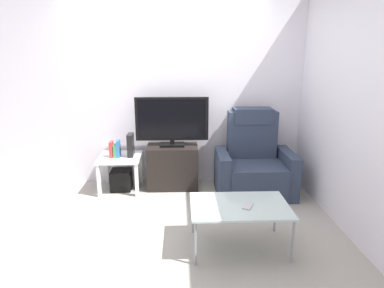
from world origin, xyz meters
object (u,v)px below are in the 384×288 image
Objects in this scene: book_middle at (115,151)px; cell_phone at (248,206)px; game_console at (131,145)px; television at (172,121)px; side_table at (120,162)px; recliner_armchair at (254,165)px; subwoofer_box at (121,180)px; book_rightmost at (118,148)px; tv_stand at (173,166)px; coffee_table at (240,208)px; book_leftmost at (112,149)px.

book_middle is 2.06m from cell_phone.
game_console reaches higher than book_middle.
side_table is at bearing -172.59° from television.
cell_phone is (-0.34, -1.34, 0.06)m from recliner_armchair.
television is 6.39× the size of cell_phone.
side_table reaches higher than cell_phone.
book_rightmost is (-0.01, -0.02, 0.44)m from subwoofer_box.
tv_stand reaches higher than subwoofer_box.
tv_stand is at bearing 174.87° from recliner_armchair.
coffee_table reaches higher than subwoofer_box.
coffee_table is (1.39, -1.42, -0.14)m from book_middle.
game_console is at bearing 3.95° from side_table.
side_table is 0.20m from book_leftmost.
television is 3.23× the size of game_console.
tv_stand is 1.71m from cell_phone.
book_leftmost is 0.91× the size of book_rightmost.
game_console is (0.20, 0.03, 0.07)m from book_middle.
cell_phone reaches higher than subwoofer_box.
book_leftmost is at bearing 135.36° from coffee_table.
book_leftmost reaches higher than side_table.
side_table is at bearing 21.47° from book_middle.
book_rightmost is 1.96m from coffee_table.
cell_phone is at bearing -65.37° from television.
book_middle reaches higher than side_table.
book_leftmost reaches higher than cell_phone.
book_rightmost is at bearing 0.00° from book_leftmost.
subwoofer_box is at bearing 132.90° from coffee_table.
subwoofer_box is at bearing -176.05° from game_console.
game_console reaches higher than coffee_table.
recliner_armchair is 1.81m from book_middle.
television is 5.82× the size of book_middle.
book_middle is (-0.05, -0.02, 0.16)m from side_table.
television is at bearing 8.43° from book_middle.
subwoofer_box is 1.62× the size of book_middle.
television is 4.31× the size of book_rightmost.
book_middle is (-1.80, 0.12, 0.17)m from recliner_armchair.
tv_stand is 4.50× the size of cell_phone.
cell_phone is at bearing -46.36° from side_table.
cell_phone is (1.51, -1.45, -0.13)m from book_leftmost.
book_leftmost is 0.09m from book_rightmost.
television is 4.72× the size of book_leftmost.
subwoofer_box is 2.06m from cell_phone.
book_rightmost is 0.16m from game_console.
coffee_table is at bearing -46.49° from book_rightmost.
book_middle is (-0.74, -0.09, 0.26)m from tv_stand.
recliner_armchair is 1.63m from game_console.
side_table is at bearing 132.90° from coffee_table.
television is 3.59× the size of subwoofer_box.
book_middle is 0.18× the size of coffee_table.
recliner_armchair is at bearing -4.47° from side_table.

